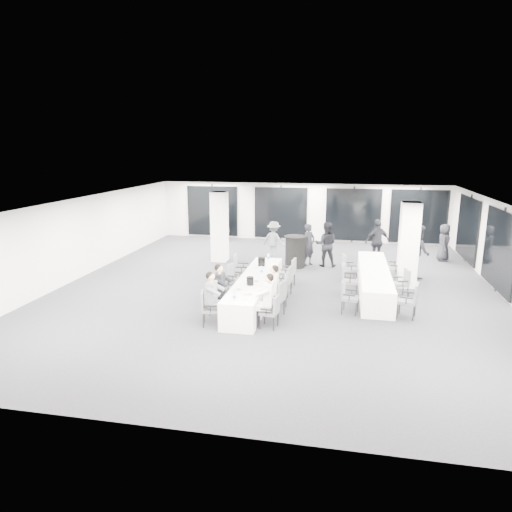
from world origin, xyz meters
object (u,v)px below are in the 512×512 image
Objects in this scene: standing_guest_h at (418,248)px; ice_bucket_far at (262,262)px; chair_main_right_far at (290,271)px; standing_guest_g at (226,222)px; cocktail_table at (295,251)px; banquet_table_main at (255,289)px; chair_main_right_second at (277,296)px; chair_main_left_near at (208,306)px; chair_main_left_second at (216,296)px; chair_side_left_near at (348,295)px; chair_side_right_mid at (403,281)px; standing_guest_b at (326,241)px; standing_guest_d at (377,239)px; standing_guest_e at (444,240)px; banquet_table_side at (374,280)px; standing_guest_c at (274,237)px; chair_side_left_mid at (347,278)px; chair_side_right_near at (411,298)px; chair_side_left_far at (348,266)px; chair_side_right_far at (398,266)px; standing_guest_a at (309,242)px; chair_main_left_far at (240,268)px; chair_main_left_fourth at (234,276)px; chair_main_right_mid at (282,288)px; chair_main_right_fourth at (286,279)px; ice_bucket_near at (250,281)px; chair_main_right_near at (272,310)px; chair_main_left_mid at (226,285)px.

standing_guest_h is 5.68m from ice_bucket_far.
standing_guest_g is at bearing 36.99° from chair_main_right_far.
ice_bucket_far is at bearing -105.06° from cocktail_table.
banquet_table_main is 1.41m from chair_main_right_second.
chair_main_left_second is (-0.00, 0.82, 0.01)m from chair_main_left_near.
standing_guest_g is at bearing -138.78° from chair_side_left_near.
standing_guest_b reaches higher than chair_side_right_mid.
standing_guest_d reaches higher than cocktail_table.
standing_guest_e is (7.35, 7.67, 0.32)m from chair_main_left_second.
banquet_table_side is at bearing 133.20° from standing_guest_h.
standing_guest_c is at bearing 109.55° from standing_guest_e.
chair_side_left_mid reaches higher than chair_side_right_near.
chair_side_right_near is 0.46× the size of standing_guest_h.
standing_guest_b is (-0.83, 1.96, 0.45)m from chair_side_left_far.
chair_side_left_mid is 2.78m from ice_bucket_far.
chair_side_right_far is 0.53× the size of standing_guest_b.
chair_side_left_near is at bearing 2.22° from chair_side_left_mid.
chair_side_left_mid is at bearing -11.90° from chair_side_left_far.
cocktail_table is 0.65× the size of standing_guest_a.
standing_guest_b reaches higher than chair_main_left_far.
chair_main_left_fourth is at bearing -168.15° from banquet_table_side.
chair_side_left_near is (1.88, -0.27, 0.01)m from chair_main_right_mid.
standing_guest_d is (1.12, 5.91, 0.48)m from chair_side_left_near.
standing_guest_g is (-2.36, 7.08, 0.34)m from chair_main_left_far.
chair_main_left_fourth is 5.35m from chair_side_right_near.
chair_side_left_near is at bearing -14.43° from standing_guest_g.
chair_main_left_near is 7.11m from chair_side_right_far.
standing_guest_c is (-3.02, 6.03, 0.34)m from chair_side_left_near.
chair_main_left_near is at bearing -102.65° from ice_bucket_far.
chair_side_left_mid is 3.64m from standing_guest_b.
banquet_table_side is at bearing 4.48° from ice_bucket_far.
ice_bucket_far is at bearing 61.99° from chair_main_right_fourth.
ice_bucket_near is at bearing 100.46° from chair_side_right_mid.
cocktail_table is at bearing -5.97° from standing_guest_d.
standing_guest_g reaches higher than chair_side_left_mid.
chair_main_right_near is 0.85m from chair_main_right_second.
chair_side_right_far is (3.55, 2.95, 0.08)m from chair_main_right_mid.
chair_side_left_far is (1.87, 1.93, -0.00)m from chair_main_right_fourth.
chair_main_left_fourth is 3.15m from chair_main_right_near.
chair_main_right_fourth is 0.47× the size of standing_guest_d.
chair_main_right_fourth is at bearing -173.08° from chair_main_right_far.
chair_main_right_fourth is 3.44× the size of ice_bucket_far.
cocktail_table is 3.55m from chair_main_right_fourth.
banquet_table_side is 5.00× the size of chair_side_left_mid.
standing_guest_d reaches higher than chair_side_right_mid.
chair_main_left_near is 0.88× the size of chair_side_right_far.
chair_main_left_mid is 3.54m from chair_side_left_near.
chair_side_left_near is 0.46× the size of standing_guest_d.
chair_side_right_mid is (1.65, 1.71, -0.02)m from chair_side_left_near.
chair_main_left_second reaches higher than banquet_table_side.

